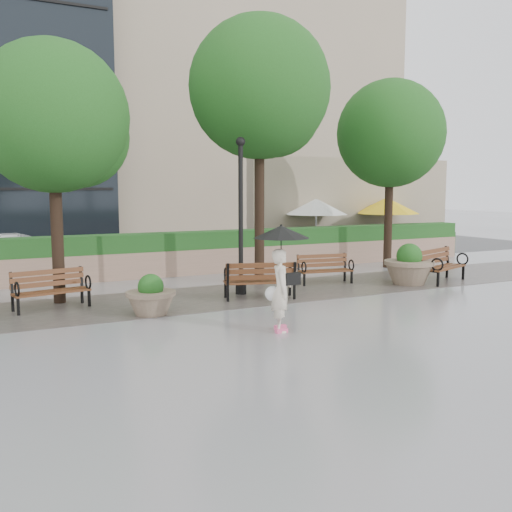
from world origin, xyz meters
name	(u,v)px	position (x,y,z in m)	size (l,w,h in m)	color
ground	(267,322)	(0.00, 0.00, 0.00)	(100.00, 100.00, 0.00)	gray
cobble_strip	(212,297)	(0.00, 3.00, 0.01)	(28.00, 3.20, 0.01)	#383330
hedge_wall	(163,255)	(0.00, 7.00, 0.66)	(24.00, 0.80, 1.35)	#A37D69
cafe_wall	(354,205)	(9.50, 10.00, 2.00)	(10.00, 0.60, 4.00)	tan
cafe_hedge	(376,246)	(9.00, 7.80, 0.45)	(8.00, 0.50, 0.90)	#194B1C
asphalt_street	(131,261)	(0.00, 11.00, 0.00)	(40.00, 7.00, 0.00)	black
bldg_stone	(237,70)	(10.00, 23.00, 10.00)	(18.00, 10.00, 20.00)	tan
bench_1	(52,298)	(-3.78, 3.31, 0.26)	(1.74, 0.94, 0.89)	#573419
bench_2	(260,288)	(0.99, 2.28, 0.28)	(1.85, 1.16, 0.93)	#573419
bench_3	(325,275)	(3.68, 3.44, 0.25)	(1.63, 0.84, 0.83)	#573419
bench_4	(443,272)	(6.91, 2.13, 0.29)	(1.93, 1.31, 0.97)	#573419
planter_left	(151,299)	(-1.93, 1.73, 0.35)	(1.07, 1.07, 0.90)	#7F6B56
planter_right	(409,268)	(5.78, 2.29, 0.46)	(1.40, 1.40, 1.18)	#7F6B56
lamppost	(241,226)	(0.84, 3.05, 1.77)	(0.28, 0.28, 4.01)	black
tree_0	(59,122)	(-3.36, 4.06, 4.25)	(3.59, 3.51, 6.13)	black
tree_1	(263,94)	(2.15, 4.34, 5.34)	(3.93, 3.92, 7.45)	black
tree_2	(393,138)	(7.69, 5.44, 4.45)	(3.69, 3.63, 6.38)	black
patio_umb_white	(316,207)	(6.90, 8.94, 1.99)	(2.50, 2.50, 2.30)	black
patio_umb_yellow_a	(388,207)	(9.88, 8.19, 1.99)	(2.50, 2.50, 2.30)	black
patio_umb_yellow_b	(386,206)	(10.53, 9.14, 1.99)	(2.50, 2.50, 2.30)	black
car_right	(21,253)	(-3.90, 9.99, 0.62)	(1.30, 3.74, 1.23)	silver
pedestrian	(281,267)	(-0.09, -0.72, 1.23)	(1.10, 1.10, 2.02)	beige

